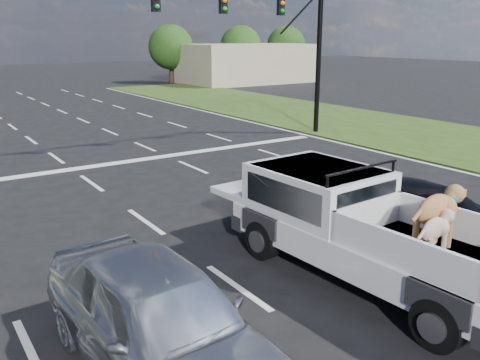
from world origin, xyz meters
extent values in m
plane|color=black|center=(0.00, 0.00, 0.00)|extent=(160.00, 160.00, 0.00)
cube|color=silver|center=(-1.75, 6.00, 0.01)|extent=(0.12, 60.00, 0.01)
cube|color=silver|center=(1.75, 6.00, 0.01)|extent=(0.12, 60.00, 0.01)
cube|color=silver|center=(5.25, 6.00, 0.01)|extent=(0.12, 60.00, 0.01)
cube|color=silver|center=(8.80, 6.00, 0.01)|extent=(0.15, 60.00, 0.01)
cube|color=silver|center=(0.00, 10.00, 0.01)|extent=(17.00, 0.45, 0.01)
cube|color=#284114|center=(13.00, 6.00, 0.03)|extent=(8.00, 60.00, 0.06)
cylinder|color=black|center=(9.60, 10.50, 3.50)|extent=(0.22, 0.22, 7.00)
cube|color=black|center=(7.40, 10.50, 5.60)|extent=(0.30, 0.18, 0.95)
cube|color=black|center=(4.60, 10.50, 5.60)|extent=(0.30, 0.18, 0.95)
cube|color=tan|center=(22.00, 34.00, 1.80)|extent=(12.00, 7.00, 3.60)
cylinder|color=#332114|center=(16.00, 38.00, 1.08)|extent=(0.44, 0.44, 2.16)
sphere|color=#14330D|center=(16.00, 38.00, 3.30)|extent=(4.20, 4.20, 4.20)
cylinder|color=#332114|center=(24.00, 38.00, 1.08)|extent=(0.44, 0.44, 2.16)
sphere|color=#14330D|center=(24.00, 38.00, 3.30)|extent=(4.20, 4.20, 4.20)
cylinder|color=#332114|center=(30.00, 38.00, 1.08)|extent=(0.44, 0.44, 2.16)
sphere|color=#14330D|center=(30.00, 38.00, 3.30)|extent=(4.20, 4.20, 4.20)
cylinder|color=black|center=(-0.42, -3.11, 0.40)|extent=(0.34, 0.81, 0.79)
cylinder|color=black|center=(-0.64, 0.74, 0.40)|extent=(0.34, 0.81, 0.79)
cylinder|color=black|center=(1.17, 0.85, 0.40)|extent=(0.34, 0.81, 0.79)
cube|color=silver|center=(0.37, -1.08, 0.69)|extent=(2.30, 5.64, 0.54)
cube|color=silver|center=(0.30, 0.22, 1.41)|extent=(2.05, 2.51, 0.90)
cube|color=black|center=(0.36, -0.96, 1.44)|extent=(1.62, 0.12, 0.65)
cylinder|color=black|center=(0.36, -0.82, 2.07)|extent=(1.88, 0.16, 0.05)
cube|color=black|center=(0.44, -2.30, 0.93)|extent=(2.01, 2.76, 0.06)
cube|color=silver|center=(-0.44, -2.35, 1.23)|extent=(0.24, 2.66, 0.54)
cube|color=silver|center=(1.33, -2.25, 1.23)|extent=(0.24, 2.66, 0.54)
imported|color=silver|center=(-3.89, -1.41, 0.78)|extent=(2.06, 4.66, 1.56)
imported|color=black|center=(2.34, -0.91, 0.69)|extent=(2.47, 4.92, 1.37)
camera|label=1|loc=(-6.27, -6.79, 4.30)|focal=38.00mm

